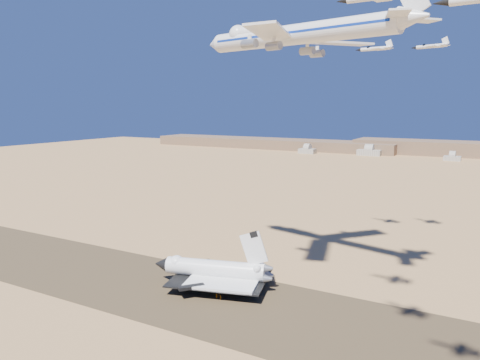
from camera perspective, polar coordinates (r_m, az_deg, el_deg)
The scene contains 11 objects.
ground at distance 168.47m, azimuth -6.17°, elevation -13.66°, with size 1200.00×1200.00×0.00m, color #B37E4F.
runway at distance 168.46m, azimuth -6.17°, elevation -13.65°, with size 600.00×50.00×0.06m, color brown.
ridgeline at distance 656.14m, azimuth 27.11°, elevation 3.11°, with size 960.00×90.00×18.00m.
hangars at distance 626.75m, azimuth 14.99°, elevation 3.30°, with size 200.50×29.50×30.00m.
shuttle at distance 172.27m, azimuth -3.16°, elevation -10.99°, with size 44.73×34.89×21.86m.
carrier_747 at distance 168.01m, azimuth 6.18°, elevation 17.17°, with size 86.86×65.53×21.60m.
crew_a at distance 162.61m, azimuth -2.38°, elevation -14.13°, with size 0.63×0.41×1.72m, color #C2660B.
crew_b at distance 163.61m, azimuth -2.85°, elevation -13.95°, with size 0.91×0.53×1.88m, color #C2660B.
crew_c at distance 166.31m, azimuth -2.55°, elevation -13.59°, with size 0.97×0.50×1.65m, color #C2660B.
chase_jet_e at distance 212.51m, azimuth 16.13°, elevation 15.14°, with size 16.51×9.20×4.13m.
chase_jet_f at distance 218.14m, azimuth 22.24°, elevation 14.87°, with size 16.12×9.42×4.11m.
Camera 1 is at (91.20, -125.80, 65.12)m, focal length 35.00 mm.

